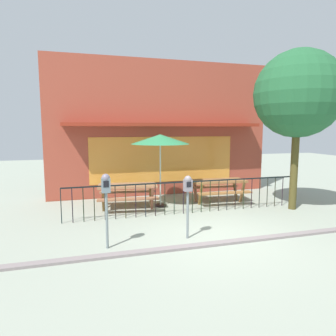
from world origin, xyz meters
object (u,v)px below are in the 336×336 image
(parking_meter_near, at_px, (106,191))
(parking_meter_far, at_px, (188,190))
(picnic_table_right, at_px, (219,185))
(patio_umbrella, at_px, (160,140))
(picnic_table_left, at_px, (128,190))
(street_tree, at_px, (298,94))

(parking_meter_near, height_order, parking_meter_far, parking_meter_near)
(picnic_table_right, height_order, parking_meter_far, parking_meter_far)
(patio_umbrella, relative_size, parking_meter_near, 1.47)
(picnic_table_right, distance_m, patio_umbrella, 2.55)
(patio_umbrella, height_order, parking_meter_near, patio_umbrella)
(parking_meter_near, xyz_separation_m, parking_meter_far, (1.82, 0.09, -0.10))
(patio_umbrella, bearing_deg, parking_meter_far, -92.70)
(parking_meter_near, bearing_deg, picnic_table_right, 37.09)
(picnic_table_left, bearing_deg, patio_umbrella, 2.85)
(parking_meter_near, bearing_deg, patio_umbrella, 57.50)
(picnic_table_right, bearing_deg, patio_umbrella, 178.49)
(patio_umbrella, xyz_separation_m, parking_meter_far, (-0.14, -2.98, -1.03))
(parking_meter_near, distance_m, parking_meter_far, 1.82)
(picnic_table_left, bearing_deg, street_tree, -16.05)
(picnic_table_left, height_order, street_tree, street_tree)
(picnic_table_left, bearing_deg, parking_meter_far, -72.45)
(picnic_table_left, height_order, parking_meter_near, parking_meter_near)
(parking_meter_far, xyz_separation_m, street_tree, (4.03, 1.50, 2.39))
(street_tree, bearing_deg, picnic_table_right, 142.43)
(picnic_table_left, relative_size, parking_meter_near, 1.24)
(parking_meter_near, bearing_deg, picnic_table_left, 73.58)
(picnic_table_left, relative_size, patio_umbrella, 0.84)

